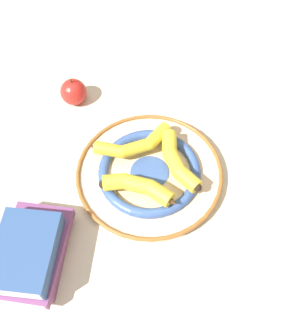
# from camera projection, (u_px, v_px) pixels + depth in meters

# --- Properties ---
(ground_plane) EXTENTS (2.80, 2.80, 0.00)m
(ground_plane) POSITION_uv_depth(u_px,v_px,m) (163.00, 176.00, 0.92)
(ground_plane) COLOR beige
(decorative_bowl) EXTENTS (0.34, 0.34, 0.03)m
(decorative_bowl) POSITION_uv_depth(u_px,v_px,m) (150.00, 173.00, 0.90)
(decorative_bowl) COLOR beige
(decorative_bowl) RESTS_ON ground_plane
(banana_a) EXTENTS (0.08, 0.20, 0.03)m
(banana_a) POSITION_uv_depth(u_px,v_px,m) (133.00, 145.00, 0.90)
(banana_a) COLOR gold
(banana_a) RESTS_ON decorative_bowl
(banana_b) EXTENTS (0.18, 0.06, 0.03)m
(banana_b) POSITION_uv_depth(u_px,v_px,m) (176.00, 160.00, 0.88)
(banana_b) COLOR yellow
(banana_b) RESTS_ON decorative_bowl
(banana_c) EXTENTS (0.13, 0.15, 0.04)m
(banana_c) POSITION_uv_depth(u_px,v_px,m) (140.00, 187.00, 0.84)
(banana_c) COLOR yellow
(banana_c) RESTS_ON decorative_bowl
(book_stack) EXTENTS (0.23, 0.21, 0.09)m
(book_stack) POSITION_uv_depth(u_px,v_px,m) (31.00, 253.00, 0.77)
(book_stack) COLOR #753D70
(book_stack) RESTS_ON ground_plane
(apple) EXTENTS (0.07, 0.07, 0.08)m
(apple) POSITION_uv_depth(u_px,v_px,m) (74.00, 92.00, 1.01)
(apple) COLOR red
(apple) RESTS_ON ground_plane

